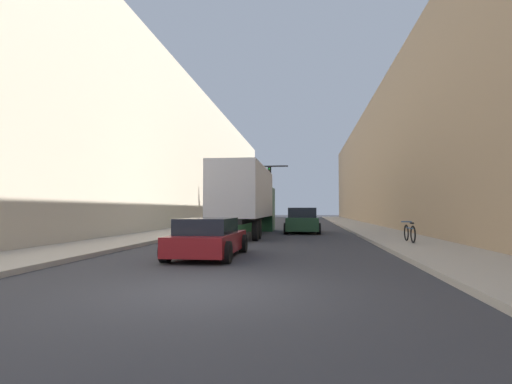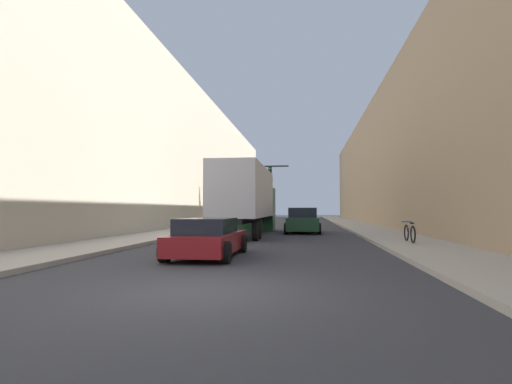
% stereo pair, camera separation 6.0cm
% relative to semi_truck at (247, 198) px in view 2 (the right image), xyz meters
% --- Properties ---
extents(ground_plane, '(200.00, 200.00, 0.00)m').
position_rel_semi_truck_xyz_m(ground_plane, '(1.63, -16.57, -2.24)').
color(ground_plane, '#38383D').
extents(sidewalk_right, '(3.23, 80.00, 0.15)m').
position_rel_semi_truck_xyz_m(sidewalk_right, '(8.09, 13.43, -2.16)').
color(sidewalk_right, '#B2A899').
rests_on(sidewalk_right, ground).
extents(sidewalk_left, '(3.23, 80.00, 0.15)m').
position_rel_semi_truck_xyz_m(sidewalk_left, '(-4.83, 13.43, -2.16)').
color(sidewalk_left, '#B2A899').
rests_on(sidewalk_left, ground).
extents(building_right, '(6.00, 80.00, 11.99)m').
position_rel_semi_truck_xyz_m(building_right, '(12.71, 13.43, 3.76)').
color(building_right, tan).
rests_on(building_right, ground).
extents(building_left, '(6.00, 80.00, 13.14)m').
position_rel_semi_truck_xyz_m(building_left, '(-9.45, 13.43, 4.34)').
color(building_left, beige).
rests_on(building_left, ground).
extents(semi_truck, '(2.47, 11.51, 3.94)m').
position_rel_semi_truck_xyz_m(semi_truck, '(0.00, 0.00, 0.00)').
color(semi_truck, silver).
rests_on(semi_truck, ground).
extents(sedan_car, '(2.05, 4.28, 1.25)m').
position_rel_semi_truck_xyz_m(sedan_car, '(0.40, -11.26, -1.63)').
color(sedan_car, maroon).
rests_on(sedan_car, ground).
extents(suv_car, '(2.25, 4.81, 1.64)m').
position_rel_semi_truck_xyz_m(suv_car, '(3.30, 2.47, -1.46)').
color(suv_car, '#234C2D').
rests_on(suv_car, ground).
extents(traffic_signal_gantry, '(5.10, 0.35, 5.72)m').
position_rel_semi_truck_xyz_m(traffic_signal_gantry, '(-1.86, 11.79, 1.70)').
color(traffic_signal_gantry, black).
rests_on(traffic_signal_gantry, ground).
extents(parked_bicycle, '(0.44, 1.82, 0.86)m').
position_rel_semi_truck_xyz_m(parked_bicycle, '(7.92, -6.17, -1.70)').
color(parked_bicycle, black).
rests_on(parked_bicycle, sidewalk_right).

